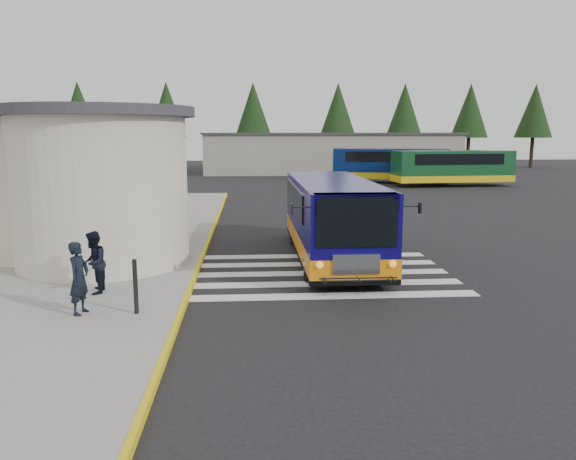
{
  "coord_description": "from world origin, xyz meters",
  "views": [
    {
      "loc": [
        -2.42,
        -17.11,
        4.17
      ],
      "look_at": [
        -1.3,
        -0.5,
        1.28
      ],
      "focal_mm": 35.0,
      "sensor_mm": 36.0,
      "label": 1
    }
  ],
  "objects": [
    {
      "name": "crosswalk",
      "position": [
        -0.5,
        -0.8,
        0.01
      ],
      "size": [
        8.0,
        5.35,
        0.01
      ],
      "color": "silver",
      "rests_on": "ground"
    },
    {
      "name": "ground",
      "position": [
        0.0,
        0.0,
        0.0
      ],
      "size": [
        140.0,
        140.0,
        0.0
      ],
      "primitive_type": "plane",
      "color": "black",
      "rests_on": "ground"
    },
    {
      "name": "far_bus_a",
      "position": [
        9.44,
        29.91,
        1.6
      ],
      "size": [
        9.92,
        4.88,
        2.47
      ],
      "rotation": [
        0.0,
        0.0,
        1.33
      ],
      "color": "#06194C",
      "rests_on": "ground"
    },
    {
      "name": "depot_building",
      "position": [
        6.0,
        42.0,
        2.11
      ],
      "size": [
        26.4,
        8.4,
        4.2
      ],
      "color": "gray",
      "rests_on": "ground"
    },
    {
      "name": "pedestrian_b",
      "position": [
        -6.39,
        -3.03,
        0.95
      ],
      "size": [
        0.66,
        0.82,
        1.59
      ],
      "primitive_type": "imported",
      "rotation": [
        0.0,
        0.0,
        -1.49
      ],
      "color": "black",
      "rests_on": "sidewalk"
    },
    {
      "name": "tree_line",
      "position": [
        6.29,
        50.0,
        6.77
      ],
      "size": [
        58.4,
        4.4,
        10.0
      ],
      "color": "black",
      "rests_on": "ground"
    },
    {
      "name": "curb_strip",
      "position": [
        -4.05,
        4.0,
        0.08
      ],
      "size": [
        0.12,
        34.0,
        0.16
      ],
      "primitive_type": "cube",
      "color": "gold",
      "rests_on": "ground"
    },
    {
      "name": "sidewalk",
      "position": [
        -9.0,
        4.0,
        0.07
      ],
      "size": [
        10.0,
        34.0,
        0.15
      ],
      "primitive_type": "cube",
      "color": "gray",
      "rests_on": "ground"
    },
    {
      "name": "bollard",
      "position": [
        -5.02,
        -4.75,
        0.78
      ],
      "size": [
        0.1,
        0.1,
        1.25
      ],
      "primitive_type": "cylinder",
      "color": "black",
      "rests_on": "sidewalk"
    },
    {
      "name": "far_bus_b",
      "position": [
        13.54,
        26.46,
        1.57
      ],
      "size": [
        9.55,
        3.44,
        2.41
      ],
      "rotation": [
        0.0,
        0.0,
        1.66
      ],
      "color": "#114120",
      "rests_on": "ground"
    },
    {
      "name": "pedestrian_a",
      "position": [
        -6.26,
        -4.68,
        0.97
      ],
      "size": [
        0.53,
        0.68,
        1.65
      ],
      "primitive_type": "imported",
      "rotation": [
        0.0,
        0.0,
        1.31
      ],
      "color": "black",
      "rests_on": "sidewalk"
    },
    {
      "name": "station_building",
      "position": [
        -10.84,
        6.91,
        2.57
      ],
      "size": [
        12.7,
        18.7,
        4.8
      ],
      "color": "beige",
      "rests_on": "ground"
    },
    {
      "name": "transit_bus",
      "position": [
        0.29,
        1.19,
        1.26
      ],
      "size": [
        3.4,
        9.35,
        2.63
      ],
      "rotation": [
        0.0,
        0.0,
        0.0
      ],
      "color": "#0E0759",
      "rests_on": "ground"
    }
  ]
}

